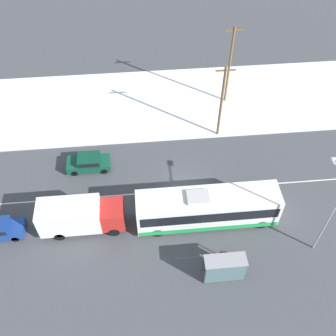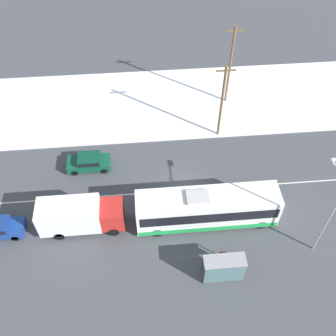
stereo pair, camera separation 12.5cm
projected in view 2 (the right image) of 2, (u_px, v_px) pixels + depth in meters
The scene contains 11 objects.
ground_plane at pixel (184, 190), 35.91m from camera, with size 120.00×120.00×0.00m, color #424449.
snow_lot at pixel (171, 102), 44.03m from camera, with size 80.00×11.98×0.12m.
lane_marking_center at pixel (184, 190), 35.91m from camera, with size 60.00×0.12×0.00m.
city_bus at pixel (207, 208), 32.50m from camera, with size 11.75×2.57×3.55m.
box_truck at pixel (79, 215), 32.09m from camera, with size 6.93×2.30×3.09m.
sedan_car at pixel (89, 162), 37.11m from camera, with size 4.05×1.80×1.52m.
pedestrian_at_stop at pixel (222, 256), 30.34m from camera, with size 0.66×0.29×1.84m.
bus_shelter at pixel (225, 268), 29.04m from camera, with size 3.15×1.20×2.40m.
streetlamp at pixel (330, 207), 28.39m from camera, with size 0.36×2.56×8.36m.
utility_pole_roadside at pixel (222, 101), 37.39m from camera, with size 1.80×0.24×8.38m.
utility_pole_snowlot at pixel (230, 65), 40.64m from camera, with size 1.80×0.24×9.13m.
Camera 2 is at (-3.37, -21.74, 28.50)m, focal length 42.00 mm.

